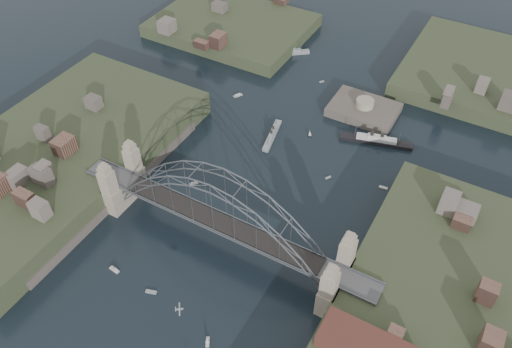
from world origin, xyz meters
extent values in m
plane|color=black|center=(0.00, 0.00, 0.00)|extent=(500.00, 500.00, 0.00)
cube|color=#505052|center=(0.00, 0.00, 8.00)|extent=(84.00, 6.00, 0.70)
cube|color=slate|center=(0.00, -3.00, 8.55)|extent=(84.00, 0.25, 0.50)
cube|color=slate|center=(0.00, 3.00, 8.55)|extent=(84.00, 0.25, 0.50)
cube|color=black|center=(0.00, 0.00, 8.55)|extent=(55.20, 5.20, 0.35)
cube|color=gray|center=(-31.50, -5.00, 8.85)|extent=(3.40, 3.40, 17.70)
cube|color=gray|center=(-31.50, 5.00, 8.85)|extent=(3.40, 3.40, 17.70)
cube|color=gray|center=(31.50, -5.00, 8.85)|extent=(3.40, 3.40, 17.70)
cube|color=gray|center=(31.50, 5.00, 8.85)|extent=(3.40, 3.40, 17.70)
cube|color=gray|center=(-31.50, 0.00, 4.00)|extent=(4.08, 13.80, 8.00)
cube|color=gray|center=(31.50, 0.00, 4.00)|extent=(4.08, 13.80, 8.00)
cube|color=#343E25|center=(-58.00, 0.00, 2.00)|extent=(50.00, 90.00, 12.00)
cube|color=#504740|center=(-35.50, 0.00, 1.00)|extent=(6.00, 70.00, 4.00)
cube|color=#343E25|center=(58.00, 0.00, 2.00)|extent=(50.00, 90.00, 12.00)
cube|color=#504740|center=(35.50, 0.00, 1.00)|extent=(6.00, 70.00, 4.00)
cube|color=#343E25|center=(-55.00, 95.00, 0.50)|extent=(60.00, 45.00, 9.00)
cube|color=#343E25|center=(50.00, 110.00, 0.75)|extent=(70.00, 55.00, 9.50)
cube|color=#504740|center=(12.00, 70.00, -0.50)|extent=(22.00, 16.00, 7.00)
cylinder|color=gray|center=(12.00, 70.00, 4.20)|extent=(6.00, 6.00, 2.40)
cube|color=#592D26|center=(44.00, -14.00, 10.00)|extent=(20.00, 8.00, 4.00)
cube|color=#969C9F|center=(-8.89, 44.08, 0.34)|extent=(5.23, 15.59, 1.38)
cube|color=#969C9F|center=(-8.89, 44.08, 1.38)|extent=(3.28, 8.66, 1.03)
cube|color=#969C9F|center=(-8.89, 44.08, 2.15)|extent=(1.91, 4.03, 0.69)
cylinder|color=black|center=(-8.66, 43.01, 2.76)|extent=(0.74, 0.74, 1.38)
cylinder|color=black|center=(-9.11, 45.14, 2.76)|extent=(0.74, 0.74, 1.38)
cylinder|color=slate|center=(-7.93, 39.53, 2.58)|extent=(0.14, 0.14, 3.45)
cylinder|color=slate|center=(-9.85, 48.63, 2.58)|extent=(0.14, 0.14, 3.45)
cube|color=#969C9F|center=(-26.24, 90.84, 0.38)|extent=(13.24, 11.04, 1.52)
cube|color=#969C9F|center=(-26.24, 90.84, 1.52)|extent=(7.54, 6.40, 1.14)
cube|color=#969C9F|center=(-26.24, 90.84, 2.38)|extent=(3.70, 3.25, 0.76)
cylinder|color=black|center=(-27.08, 90.18, 3.04)|extent=(0.75, 0.75, 1.52)
cylinder|color=black|center=(-25.41, 91.50, 3.04)|extent=(0.75, 0.75, 1.52)
cylinder|color=slate|center=(-29.83, 88.02, 2.85)|extent=(0.15, 0.15, 3.80)
cylinder|color=slate|center=(-22.66, 93.66, 2.85)|extent=(0.15, 0.15, 3.80)
cube|color=black|center=(20.97, 57.72, 0.41)|extent=(22.71, 9.09, 1.65)
cube|color=silver|center=(20.97, 57.72, 1.65)|extent=(12.66, 5.60, 1.24)
cube|color=silver|center=(20.97, 57.72, 2.58)|extent=(5.93, 3.17, 0.83)
cylinder|color=black|center=(19.44, 57.29, 3.30)|extent=(1.12, 1.12, 1.65)
cylinder|color=black|center=(22.50, 58.15, 3.30)|extent=(1.12, 1.12, 1.65)
cylinder|color=slate|center=(14.41, 55.88, 3.10)|extent=(0.17, 0.17, 4.13)
cylinder|color=slate|center=(27.53, 59.55, 3.10)|extent=(0.17, 0.17, 4.13)
cube|color=#B7BABF|center=(4.98, -24.55, 7.52)|extent=(1.51, 1.23, 0.29)
cube|color=#B7BABF|center=(4.98, -24.55, 7.57)|extent=(2.20, 2.83, 0.06)
cube|color=#B7BABF|center=(4.31, -25.04, 7.67)|extent=(0.75, 0.93, 0.36)
cube|color=silver|center=(-18.61, 14.12, 0.15)|extent=(2.39, 2.35, 0.45)
cube|color=silver|center=(-18.61, 14.12, 0.55)|extent=(1.58, 1.56, 0.40)
cylinder|color=black|center=(-18.61, 14.12, 1.00)|extent=(0.16, 0.16, 0.70)
cube|color=silver|center=(14.31, 35.80, 0.15)|extent=(1.45, 1.86, 0.45)
cube|color=silver|center=(-6.91, -20.94, 0.15)|extent=(2.86, 1.68, 0.45)
cube|color=silver|center=(29.83, 39.93, 0.15)|extent=(2.55, 1.06, 0.45)
cube|color=silver|center=(-29.76, 57.43, 0.15)|extent=(2.70, 3.47, 0.45)
cube|color=silver|center=(-29.76, 57.43, 0.55)|extent=(1.86, 2.23, 0.40)
cylinder|color=black|center=(-29.76, 57.43, 1.00)|extent=(0.16, 0.16, 0.70)
cube|color=silver|center=(1.32, 50.48, 0.15)|extent=(1.56, 1.00, 0.45)
cylinder|color=slate|center=(1.32, 50.48, 1.20)|extent=(0.08, 0.08, 2.20)
cone|color=silver|center=(1.32, 50.48, 1.20)|extent=(1.52, 1.39, 1.92)
cube|color=silver|center=(12.01, -24.99, 0.15)|extent=(1.90, 2.46, 0.45)
cylinder|color=slate|center=(12.01, -24.99, 1.20)|extent=(0.08, 0.08, 2.20)
cone|color=silver|center=(12.01, -24.99, 1.20)|extent=(1.49, 1.58, 1.92)
cube|color=silver|center=(-7.69, 79.75, 0.15)|extent=(1.66, 1.75, 0.45)
cube|color=silver|center=(35.91, 16.66, 0.15)|extent=(2.05, 2.34, 0.45)
cube|color=silver|center=(-18.86, -20.40, 0.15)|extent=(2.92, 1.24, 0.45)
cube|color=silver|center=(-18.86, -20.40, 0.55)|extent=(1.78, 0.97, 0.40)
cylinder|color=black|center=(-18.86, -20.40, 1.00)|extent=(0.16, 0.16, 0.70)
camera|label=1|loc=(48.51, -67.35, 107.25)|focal=36.05mm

